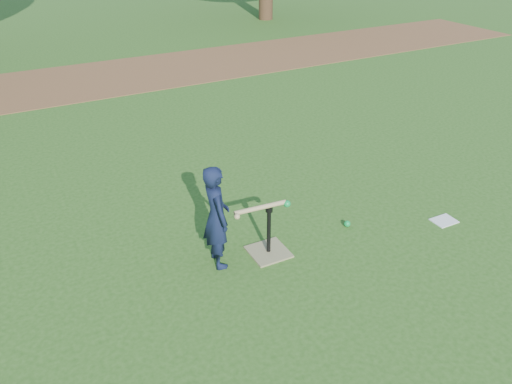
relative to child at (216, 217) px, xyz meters
name	(u,v)px	position (x,y,z in m)	size (l,w,h in m)	color
ground	(286,232)	(0.98, 0.15, -0.60)	(80.00, 80.00, 0.00)	#285116
dirt_strip	(121,76)	(0.98, 7.65, -0.59)	(24.00, 3.00, 0.01)	brown
child	(216,217)	(0.00, 0.00, 0.00)	(0.43, 0.29, 1.19)	black
wiffle_ball_ground	(347,224)	(1.70, -0.11, -0.56)	(0.08, 0.08, 0.08)	#0D943F
clipboard	(444,221)	(2.86, -0.60, -0.59)	(0.30, 0.23, 0.01)	white
batting_tee	(269,245)	(0.58, -0.12, -0.49)	(0.44, 0.44, 0.61)	#8E835A
swing_action	(264,208)	(0.49, -0.15, 0.05)	(0.68, 0.14, 0.09)	tan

